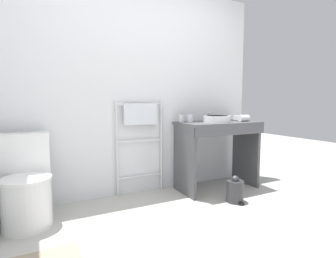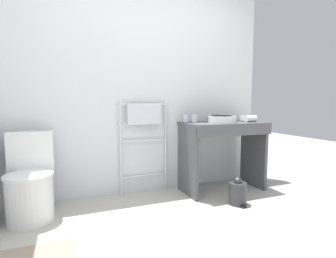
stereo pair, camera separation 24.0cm
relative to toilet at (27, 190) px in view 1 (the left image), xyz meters
name	(u,v)px [view 1 (the left image)]	position (x,y,z in m)	size (l,w,h in m)	color
ground_plane	(215,256)	(1.19, -1.13, -0.32)	(12.00, 12.00, 0.00)	#B2AFA8
wall_back	(137,90)	(1.19, 0.42, 0.91)	(3.15, 0.12, 2.45)	silver
toilet	(27,190)	(0.00, 0.00, 0.00)	(0.41, 0.54, 0.81)	white
towel_radiator	(140,125)	(1.19, 0.31, 0.50)	(0.58, 0.06, 1.10)	silver
vanity_counter	(218,143)	(2.10, 0.04, 0.25)	(0.98, 0.56, 0.84)	#4C4C51
sink_basin	(217,119)	(2.07, 0.04, 0.56)	(0.33, 0.33, 0.08)	white
faucet	(208,115)	(2.07, 0.22, 0.60)	(0.02, 0.10, 0.11)	silver
cup_near_wall	(181,118)	(1.68, 0.22, 0.57)	(0.06, 0.06, 0.09)	white
cup_near_edge	(190,118)	(1.77, 0.16, 0.57)	(0.06, 0.06, 0.09)	white
hair_dryer	(243,118)	(2.43, -0.04, 0.56)	(0.18, 0.17, 0.08)	white
trash_bin	(235,191)	(1.99, -0.41, -0.19)	(0.19, 0.22, 0.29)	#333335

